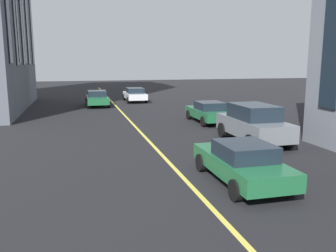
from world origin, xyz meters
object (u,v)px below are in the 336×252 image
(car_white_near, at_px, (135,95))
(car_green_oncoming, at_px, (209,112))
(car_grey_mid, at_px, (253,123))
(car_green_trailing, at_px, (242,162))
(car_green_parked_a, at_px, (97,98))

(car_white_near, height_order, car_green_oncoming, same)
(car_white_near, height_order, car_grey_mid, car_grey_mid)
(car_green_trailing, bearing_deg, car_grey_mid, -31.27)
(car_green_trailing, bearing_deg, car_green_parked_a, 8.62)
(car_green_oncoming, height_order, car_green_trailing, same)
(car_white_near, xyz_separation_m, car_grey_mid, (-19.34, -2.68, 0.27))
(car_green_parked_a, relative_size, car_white_near, 1.00)
(car_green_oncoming, distance_m, car_grey_mid, 6.04)
(car_green_trailing, bearing_deg, car_green_oncoming, -15.78)
(car_green_oncoming, height_order, car_grey_mid, car_grey_mid)
(car_green_trailing, relative_size, car_grey_mid, 0.94)
(car_green_trailing, bearing_deg, car_white_near, -1.20)
(car_green_oncoming, bearing_deg, car_grey_mid, 180.00)
(car_green_oncoming, bearing_deg, car_white_near, 11.37)
(car_green_oncoming, distance_m, car_green_trailing, 11.72)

